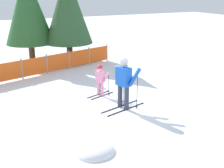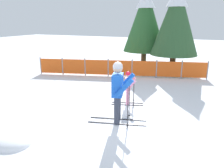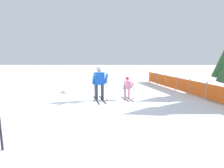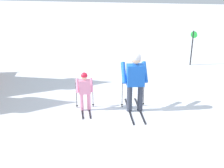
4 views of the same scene
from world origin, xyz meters
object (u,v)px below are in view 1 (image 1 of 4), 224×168
skier_adult (124,78)px  conifer_far (28,6)px  safety_fence (35,66)px  skier_child (100,78)px  conifer_near (68,6)px

skier_adult → conifer_far: conifer_far is taller
safety_fence → conifer_far: bearing=81.5°
skier_adult → safety_fence: 5.23m
skier_adult → skier_child: size_ratio=1.50×
skier_adult → safety_fence: skier_adult is taller
conifer_far → skier_adult: bearing=-79.3°
safety_fence → skier_child: bearing=-64.2°
safety_fence → conifer_far: 3.76m
safety_fence → conifer_near: conifer_near is taller
conifer_near → safety_fence: bearing=-138.0°
skier_adult → safety_fence: bearing=95.7°
skier_adult → skier_child: 1.46m
safety_fence → conifer_near: size_ratio=1.78×
skier_child → safety_fence: (-1.67, 3.45, -0.22)m
skier_adult → conifer_far: size_ratio=0.37×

